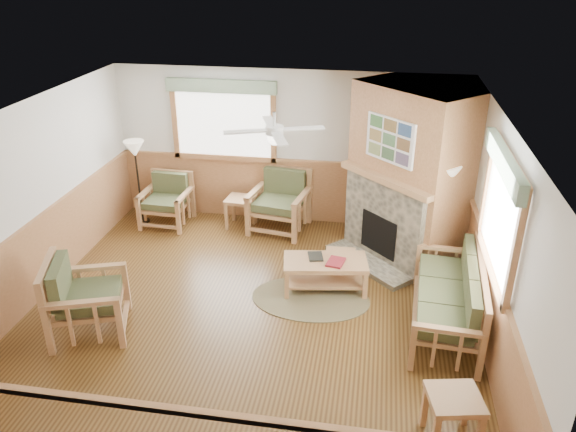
% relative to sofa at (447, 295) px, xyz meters
% --- Properties ---
extents(floor, '(6.00, 6.00, 0.01)m').
position_rel_sofa_xyz_m(floor, '(-2.55, -0.13, -0.47)').
color(floor, '#553717').
rests_on(floor, ground).
extents(ceiling, '(6.00, 6.00, 0.01)m').
position_rel_sofa_xyz_m(ceiling, '(-2.55, -0.13, 2.24)').
color(ceiling, white).
rests_on(ceiling, floor).
extents(wall_back, '(6.00, 0.02, 2.70)m').
position_rel_sofa_xyz_m(wall_back, '(-2.55, 2.87, 0.89)').
color(wall_back, silver).
rests_on(wall_back, floor).
extents(wall_front, '(6.00, 0.02, 2.70)m').
position_rel_sofa_xyz_m(wall_front, '(-2.55, -3.13, 0.89)').
color(wall_front, silver).
rests_on(wall_front, floor).
extents(wall_left, '(0.02, 6.00, 2.70)m').
position_rel_sofa_xyz_m(wall_left, '(-5.55, -0.13, 0.89)').
color(wall_left, silver).
rests_on(wall_left, floor).
extents(wall_right, '(0.02, 6.00, 2.70)m').
position_rel_sofa_xyz_m(wall_right, '(0.45, -0.13, 0.89)').
color(wall_right, silver).
rests_on(wall_right, floor).
extents(wainscot, '(6.00, 6.00, 1.10)m').
position_rel_sofa_xyz_m(wainscot, '(-2.55, -0.13, 0.09)').
color(wainscot, '#A87044').
rests_on(wainscot, floor).
extents(fireplace, '(3.11, 3.11, 2.70)m').
position_rel_sofa_xyz_m(fireplace, '(-0.50, 1.92, 0.89)').
color(fireplace, '#A87044').
rests_on(fireplace, floor).
extents(window_back, '(1.90, 0.16, 1.50)m').
position_rel_sofa_xyz_m(window_back, '(-3.65, 2.83, 2.07)').
color(window_back, white).
rests_on(window_back, wall_back).
extents(window_right, '(0.16, 1.90, 1.50)m').
position_rel_sofa_xyz_m(window_right, '(0.41, -0.33, 2.07)').
color(window_right, white).
rests_on(window_right, wall_right).
extents(ceiling_fan, '(1.59, 1.59, 0.36)m').
position_rel_sofa_xyz_m(ceiling_fan, '(-2.25, 0.17, 2.20)').
color(ceiling_fan, white).
rests_on(ceiling_fan, ceiling).
extents(sofa, '(2.07, 0.97, 0.93)m').
position_rel_sofa_xyz_m(sofa, '(0.00, 0.00, 0.00)').
color(sofa, '#AF7E51').
rests_on(sofa, floor).
extents(armchair_back_left, '(0.82, 0.82, 0.89)m').
position_rel_sofa_xyz_m(armchair_back_left, '(-4.63, 2.31, -0.02)').
color(armchair_back_left, '#AF7E51').
rests_on(armchair_back_left, floor).
extents(armchair_back_right, '(1.06, 1.06, 1.03)m').
position_rel_sofa_xyz_m(armchair_back_right, '(-2.61, 2.42, 0.05)').
color(armchair_back_right, '#AF7E51').
rests_on(armchair_back_right, floor).
extents(armchair_left, '(1.16, 1.16, 1.02)m').
position_rel_sofa_xyz_m(armchair_left, '(-4.47, -0.85, 0.05)').
color(armchair_left, '#AF7E51').
rests_on(armchair_left, floor).
extents(coffee_table, '(1.26, 0.77, 0.47)m').
position_rel_sofa_xyz_m(coffee_table, '(-1.62, 0.62, -0.23)').
color(coffee_table, '#AF7E51').
rests_on(coffee_table, floor).
extents(end_table_chairs, '(0.52, 0.50, 0.54)m').
position_rel_sofa_xyz_m(end_table_chairs, '(-3.30, 2.42, -0.19)').
color(end_table_chairs, '#AF7E51').
rests_on(end_table_chairs, floor).
extents(end_table_sofa, '(0.59, 0.58, 0.57)m').
position_rel_sofa_xyz_m(end_table_sofa, '(-0.10, -1.95, -0.18)').
color(end_table_sofa, '#AF7E51').
rests_on(end_table_sofa, floor).
extents(footstool, '(0.46, 0.46, 0.38)m').
position_rel_sofa_xyz_m(footstool, '(-1.43, 1.00, -0.27)').
color(footstool, '#AF7E51').
rests_on(footstool, floor).
extents(braided_rug, '(1.74, 1.74, 0.01)m').
position_rel_sofa_xyz_m(braided_rug, '(-1.79, 0.32, -0.46)').
color(braided_rug, brown).
rests_on(braided_rug, floor).
extents(floor_lamp_left, '(0.38, 0.38, 1.53)m').
position_rel_sofa_xyz_m(floor_lamp_left, '(-5.10, 2.31, 0.30)').
color(floor_lamp_left, black).
rests_on(floor_lamp_left, floor).
extents(floor_lamp_right, '(0.49, 0.49, 1.76)m').
position_rel_sofa_xyz_m(floor_lamp_right, '(-0.04, 1.28, 0.42)').
color(floor_lamp_right, black).
rests_on(floor_lamp_right, floor).
extents(book_red, '(0.27, 0.34, 0.03)m').
position_rel_sofa_xyz_m(book_red, '(-1.47, 0.57, 0.04)').
color(book_red, maroon).
rests_on(book_red, coffee_table).
extents(book_dark, '(0.25, 0.31, 0.02)m').
position_rel_sofa_xyz_m(book_dark, '(-1.77, 0.69, 0.03)').
color(book_dark, black).
rests_on(book_dark, coffee_table).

